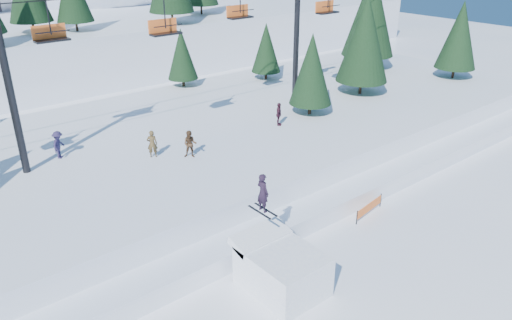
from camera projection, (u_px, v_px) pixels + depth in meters
ground at (354, 296)px, 23.44m from camera, size 160.00×160.00×0.00m
mid_shelf at (161, 153)px, 35.61m from camera, size 70.00×22.00×2.50m
berm at (248, 217)px, 28.85m from camera, size 70.00×6.00×1.10m
jump_kicker at (281, 267)px, 23.50m from camera, size 3.05×4.31×5.48m
chairlift at (161, 37)px, 32.72m from camera, size 46.27×3.21×10.28m
conifer_stand at (197, 63)px, 35.70m from camera, size 64.43×17.69×10.28m
distant_skiers at (158, 132)px, 33.42m from camera, size 31.54×6.58×1.79m
banner_near at (369, 207)px, 29.93m from camera, size 2.82×0.50×0.90m
banner_far at (378, 174)px, 34.08m from camera, size 2.84×0.37×0.90m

